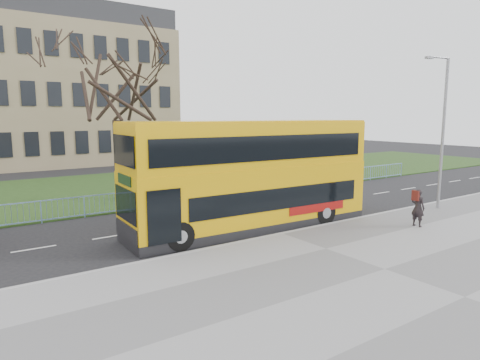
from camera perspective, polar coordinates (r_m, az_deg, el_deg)
name	(u,v)px	position (r m, az deg, el deg)	size (l,w,h in m)	color
ground	(260,228)	(19.59, 2.63, -6.42)	(120.00, 120.00, 0.00)	black
pavement	(385,271)	(15.03, 18.73, -11.39)	(80.00, 10.50, 0.12)	slate
kerb	(282,234)	(18.41, 5.58, -7.22)	(80.00, 0.20, 0.14)	#949396
grass_verge	(141,185)	(31.91, -13.10, -0.69)	(80.00, 15.40, 0.08)	#1D3212
guard_railing	(191,194)	(24.91, -6.59, -1.91)	(40.00, 0.12, 1.10)	#769DD2
bare_tree	(116,105)	(26.44, -16.16, 9.63)	(7.86, 7.86, 11.23)	black
civic_building	(16,96)	(50.50, -27.68, 9.85)	(30.00, 15.00, 14.00)	#807251
yellow_bus	(252,172)	(19.02, 1.57, 1.02)	(11.53, 3.18, 4.79)	#D8A009
pedestrian	(418,208)	(20.83, 22.63, -3.43)	(0.62, 0.41, 1.71)	black
street_lamp	(442,127)	(24.94, 25.34, 6.37)	(1.67, 0.41, 7.91)	gray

